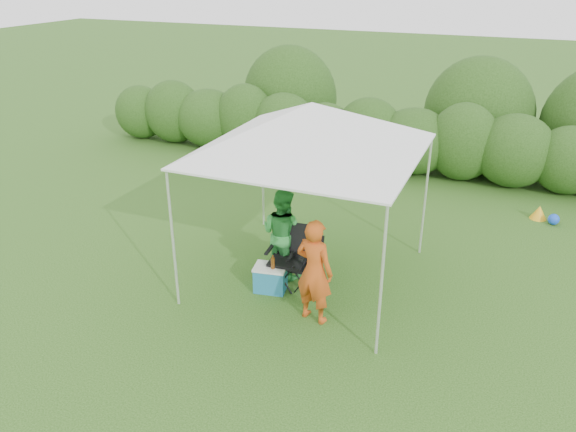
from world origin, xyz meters
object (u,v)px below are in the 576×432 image
at_px(woman, 282,233).
at_px(cooler, 270,278).
at_px(canopy, 311,128).
at_px(chair_right, 307,259).
at_px(chair_left, 289,251).
at_px(man, 314,271).

height_order(woman, cooler, woman).
distance_m(canopy, cooler, 2.37).
distance_m(canopy, woman, 1.78).
xyz_separation_m(chair_right, cooler, (-0.45, -0.36, -0.25)).
xyz_separation_m(chair_left, cooler, (-0.18, -0.33, -0.34)).
xyz_separation_m(chair_right, man, (0.42, -0.81, 0.31)).
xyz_separation_m(canopy, man, (0.48, -1.08, -1.69)).
xyz_separation_m(canopy, woman, (-0.43, -0.08, -1.73)).
bearing_deg(woman, canopy, -158.01).
bearing_deg(cooler, chair_left, 51.87).
height_order(chair_right, man, man).
relative_size(woman, cooler, 2.70).
relative_size(chair_right, woman, 0.56).
bearing_deg(chair_left, cooler, -123.51).
xyz_separation_m(woman, cooler, (0.03, -0.54, -0.53)).
height_order(chair_right, cooler, chair_right).
height_order(chair_left, woman, woman).
distance_m(man, cooler, 1.14).
bearing_deg(woman, man, 143.23).
distance_m(chair_left, man, 1.08).
bearing_deg(chair_left, chair_right, 0.44).
bearing_deg(woman, cooler, 104.38).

